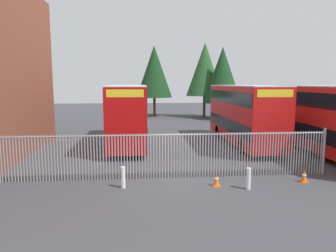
# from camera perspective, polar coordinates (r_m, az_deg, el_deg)

# --- Properties ---
(ground_plane) EXTENTS (100.00, 100.00, 0.00)m
(ground_plane) POSITION_cam_1_polar(r_m,az_deg,el_deg) (23.05, -0.89, -3.58)
(ground_plane) COLOR #3D3D42
(palisade_fence) EXTENTS (15.87, 0.14, 2.35)m
(palisade_fence) POSITION_cam_1_polar(r_m,az_deg,el_deg) (14.98, 0.04, -5.21)
(palisade_fence) COLOR gray
(palisade_fence) RESTS_ON ground
(double_decker_bus_near_gate) EXTENTS (2.54, 10.81, 4.42)m
(double_decker_bus_near_gate) POSITION_cam_1_polar(r_m,az_deg,el_deg) (21.28, 28.45, 1.12)
(double_decker_bus_near_gate) COLOR red
(double_decker_bus_near_gate) RESTS_ON ground
(double_decker_bus_behind_fence_left) EXTENTS (2.54, 10.81, 4.42)m
(double_decker_bus_behind_fence_left) POSITION_cam_1_polar(r_m,az_deg,el_deg) (23.33, -7.21, 2.52)
(double_decker_bus_behind_fence_left) COLOR #B70C0C
(double_decker_bus_behind_fence_left) RESTS_ON ground
(double_decker_bus_behind_fence_right) EXTENTS (2.54, 10.81, 4.42)m
(double_decker_bus_behind_fence_right) POSITION_cam_1_polar(r_m,az_deg,el_deg) (23.85, 13.67, 2.48)
(double_decker_bus_behind_fence_right) COLOR red
(double_decker_bus_behind_fence_right) RESTS_ON ground
(bollard_near_left) EXTENTS (0.20, 0.20, 0.95)m
(bollard_near_left) POSITION_cam_1_polar(r_m,az_deg,el_deg) (13.91, -8.26, -9.33)
(bollard_near_left) COLOR silver
(bollard_near_left) RESTS_ON ground
(bollard_center_front) EXTENTS (0.20, 0.20, 0.95)m
(bollard_center_front) POSITION_cam_1_polar(r_m,az_deg,el_deg) (14.04, 14.57, -9.35)
(bollard_center_front) COLOR silver
(bollard_center_front) RESTS_ON ground
(traffic_cone_by_gate) EXTENTS (0.34, 0.34, 0.59)m
(traffic_cone_by_gate) POSITION_cam_1_polar(r_m,az_deg,el_deg) (15.90, 23.73, -8.43)
(traffic_cone_by_gate) COLOR orange
(traffic_cone_by_gate) RESTS_ON ground
(traffic_cone_mid_forecourt) EXTENTS (0.34, 0.34, 0.59)m
(traffic_cone_mid_forecourt) POSITION_cam_1_polar(r_m,az_deg,el_deg) (14.22, 8.89, -9.74)
(traffic_cone_mid_forecourt) COLOR orange
(traffic_cone_mid_forecourt) RESTS_ON ground
(tree_tall_back) EXTENTS (4.95, 4.95, 9.70)m
(tree_tall_back) POSITION_cam_1_polar(r_m,az_deg,el_deg) (43.48, -2.55, 9.94)
(tree_tall_back) COLOR #4C3823
(tree_tall_back) RESTS_ON ground
(tree_short_side) EXTENTS (4.91, 4.91, 9.93)m
(tree_short_side) POSITION_cam_1_polar(r_m,az_deg,el_deg) (42.34, 6.78, 10.29)
(tree_short_side) COLOR #4C3823
(tree_short_side) RESTS_ON ground
(tree_mid_row) EXTENTS (4.92, 4.92, 9.12)m
(tree_mid_row) POSITION_cam_1_polar(r_m,az_deg,el_deg) (40.41, 9.97, 9.19)
(tree_mid_row) COLOR #4C3823
(tree_mid_row) RESTS_ON ground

